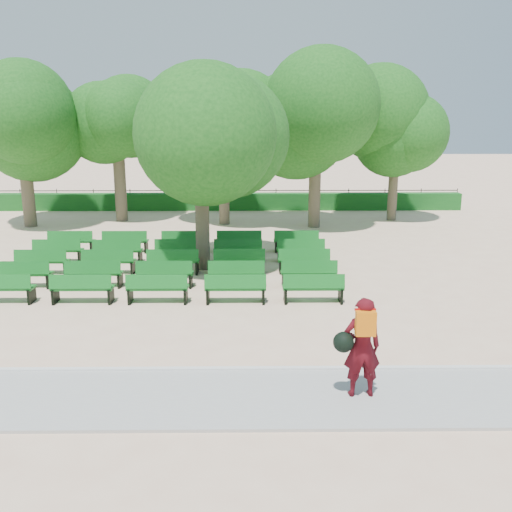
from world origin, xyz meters
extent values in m
plane|color=beige|center=(0.00, 0.00, 0.00)|extent=(120.00, 120.00, 0.00)
cube|color=#A4A4A0|center=(0.00, -7.40, 0.03)|extent=(30.00, 2.20, 0.06)
cube|color=silver|center=(0.00, -6.25, 0.05)|extent=(30.00, 0.12, 0.10)
cube|color=#17591C|center=(0.00, 14.00, 0.45)|extent=(26.00, 0.70, 0.90)
cube|color=#12691F|center=(-0.94, 1.17, 0.42)|extent=(1.68, 0.51, 0.06)
cube|color=#12691F|center=(-0.94, 0.98, 0.65)|extent=(1.67, 0.17, 0.39)
cylinder|color=brown|center=(-0.01, 1.71, 1.51)|extent=(0.46, 0.46, 3.01)
ellipsoid|color=#1E5D19|center=(-0.01, 1.71, 4.22)|extent=(4.39, 4.39, 3.95)
imported|color=#460A11|center=(3.55, -7.34, 0.99)|extent=(0.71, 0.49, 1.85)
cube|color=orange|center=(3.55, -7.55, 1.52)|extent=(0.35, 0.17, 0.43)
sphere|color=black|center=(3.20, -7.40, 1.11)|extent=(0.37, 0.37, 0.37)
camera|label=1|loc=(1.55, -16.78, 5.00)|focal=40.00mm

